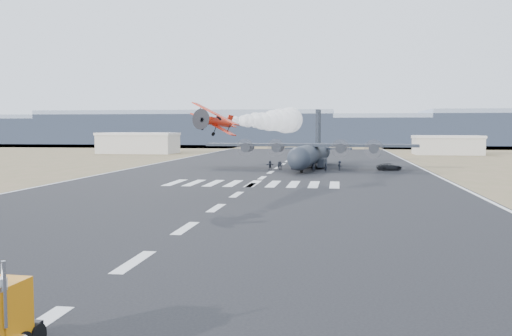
% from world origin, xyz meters
% --- Properties ---
extents(ground, '(500.00, 500.00, 0.00)m').
position_xyz_m(ground, '(0.00, 0.00, 0.00)').
color(ground, black).
rests_on(ground, ground).
extents(scrub_far, '(500.00, 80.00, 0.00)m').
position_xyz_m(scrub_far, '(0.00, 230.00, 0.00)').
color(scrub_far, olive).
rests_on(scrub_far, ground).
extents(runway_markings, '(60.00, 260.00, 0.01)m').
position_xyz_m(runway_markings, '(0.00, 60.00, 0.01)').
color(runway_markings, silver).
rests_on(runway_markings, ground).
extents(ridge_seg_b, '(150.00, 50.00, 15.00)m').
position_xyz_m(ridge_seg_b, '(-130.00, 260.00, 7.50)').
color(ridge_seg_b, gray).
rests_on(ridge_seg_b, ground).
extents(ridge_seg_c, '(150.00, 50.00, 17.00)m').
position_xyz_m(ridge_seg_c, '(-65.00, 260.00, 8.50)').
color(ridge_seg_c, gray).
rests_on(ridge_seg_c, ground).
extents(ridge_seg_d, '(150.00, 50.00, 13.00)m').
position_xyz_m(ridge_seg_d, '(0.00, 260.00, 6.50)').
color(ridge_seg_d, gray).
rests_on(ridge_seg_d, ground).
extents(ridge_seg_e, '(150.00, 50.00, 15.00)m').
position_xyz_m(ridge_seg_e, '(65.00, 260.00, 7.50)').
color(ridge_seg_e, gray).
rests_on(ridge_seg_e, ground).
extents(hangar_left, '(24.50, 14.50, 6.70)m').
position_xyz_m(hangar_left, '(-52.00, 145.00, 3.41)').
color(hangar_left, '#AAA497').
rests_on(hangar_left, ground).
extents(hangar_right, '(20.50, 12.50, 5.90)m').
position_xyz_m(hangar_right, '(46.00, 150.00, 3.01)').
color(hangar_right, '#AAA497').
rests_on(hangar_right, ground).
extents(aerobatic_biplane, '(6.30, 6.22, 4.04)m').
position_xyz_m(aerobatic_biplane, '(-1.84, 32.06, 9.10)').
color(aerobatic_biplane, red).
extents(smoke_trail, '(7.98, 27.96, 4.23)m').
position_xyz_m(smoke_trail, '(3.16, 55.26, 9.29)').
color(smoke_trail, white).
extents(transport_aircraft, '(42.96, 35.31, 12.39)m').
position_xyz_m(transport_aircraft, '(6.92, 84.35, 3.19)').
color(transport_aircraft, black).
rests_on(transport_aircraft, ground).
extents(support_vehicle, '(5.36, 3.72, 1.36)m').
position_xyz_m(support_vehicle, '(22.45, 80.58, 0.68)').
color(support_vehicle, black).
rests_on(support_vehicle, ground).
extents(crew_a, '(0.79, 0.72, 1.79)m').
position_xyz_m(crew_a, '(7.86, 73.82, 0.89)').
color(crew_a, black).
rests_on(crew_a, ground).
extents(crew_b, '(0.92, 0.89, 1.63)m').
position_xyz_m(crew_b, '(0.96, 78.44, 0.81)').
color(crew_b, black).
rests_on(crew_b, ground).
extents(crew_c, '(1.01, 1.34, 1.88)m').
position_xyz_m(crew_c, '(12.80, 78.30, 0.94)').
color(crew_c, black).
rests_on(crew_c, ground).
extents(crew_d, '(1.06, 0.65, 1.70)m').
position_xyz_m(crew_d, '(1.26, 78.39, 0.85)').
color(crew_d, black).
rests_on(crew_d, ground).
extents(crew_e, '(0.94, 1.09, 1.90)m').
position_xyz_m(crew_e, '(3.43, 79.97, 0.95)').
color(crew_e, black).
rests_on(crew_e, ground).
extents(crew_f, '(1.76, 1.37, 1.86)m').
position_xyz_m(crew_f, '(-0.80, 77.75, 0.93)').
color(crew_f, black).
rests_on(crew_f, ground).
extents(crew_g, '(0.76, 0.76, 1.62)m').
position_xyz_m(crew_g, '(10.18, 74.64, 0.81)').
color(crew_g, black).
rests_on(crew_g, ground).
extents(crew_h, '(0.70, 0.91, 1.66)m').
position_xyz_m(crew_h, '(5.33, 76.28, 0.83)').
color(crew_h, black).
rests_on(crew_h, ground).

